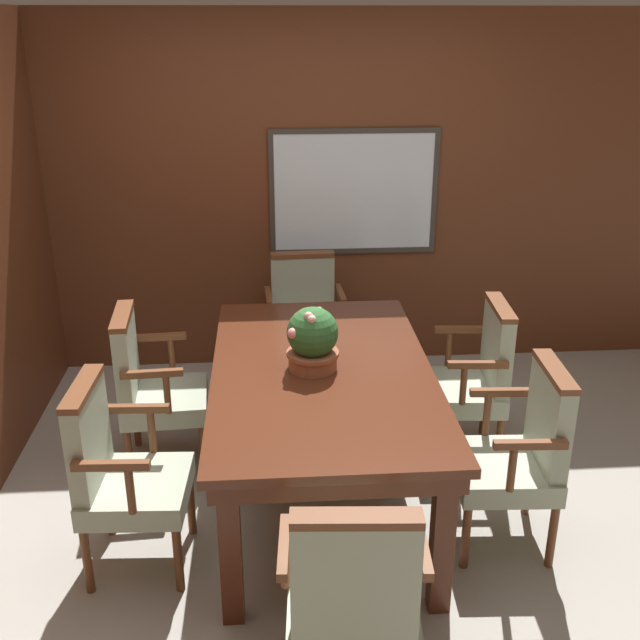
# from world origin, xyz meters

# --- Properties ---
(ground_plane) EXTENTS (14.00, 14.00, 0.00)m
(ground_plane) POSITION_xyz_m (0.00, 0.00, 0.00)
(ground_plane) COLOR #A39E93
(wall_back) EXTENTS (7.20, 0.08, 2.45)m
(wall_back) POSITION_xyz_m (0.00, 1.93, 1.23)
(wall_back) COLOR #5B2D19
(wall_back) RESTS_ON ground_plane
(dining_table) EXTENTS (1.09, 1.87, 0.76)m
(dining_table) POSITION_xyz_m (0.05, 0.15, 0.67)
(dining_table) COLOR #4C2314
(dining_table) RESTS_ON ground_plane
(chair_head_near) EXTENTS (0.54, 0.49, 0.93)m
(chair_head_near) POSITION_xyz_m (0.06, -1.13, 0.50)
(chair_head_near) COLOR brown
(chair_head_near) RESTS_ON ground_plane
(chair_left_far) EXTENTS (0.49, 0.53, 0.93)m
(chair_left_far) POSITION_xyz_m (-0.87, 0.57, 0.50)
(chair_left_far) COLOR brown
(chair_left_far) RESTS_ON ground_plane
(chair_right_near) EXTENTS (0.49, 0.53, 0.93)m
(chair_right_near) POSITION_xyz_m (0.95, -0.25, 0.50)
(chair_right_near) COLOR brown
(chair_right_near) RESTS_ON ground_plane
(chair_left_near) EXTENTS (0.48, 0.53, 0.93)m
(chair_left_near) POSITION_xyz_m (-0.90, -0.27, 0.50)
(chair_left_near) COLOR brown
(chair_left_near) RESTS_ON ground_plane
(chair_head_far) EXTENTS (0.53, 0.48, 0.93)m
(chair_head_far) POSITION_xyz_m (0.03, 1.49, 0.50)
(chair_head_far) COLOR brown
(chair_head_far) RESTS_ON ground_plane
(chair_right_far) EXTENTS (0.49, 0.54, 0.93)m
(chair_right_far) POSITION_xyz_m (0.94, 0.55, 0.50)
(chair_right_far) COLOR brown
(chair_right_far) RESTS_ON ground_plane
(potted_plant) EXTENTS (0.26, 0.26, 0.32)m
(potted_plant) POSITION_xyz_m (0.00, 0.16, 0.92)
(potted_plant) COLOR #9E5638
(potted_plant) RESTS_ON dining_table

